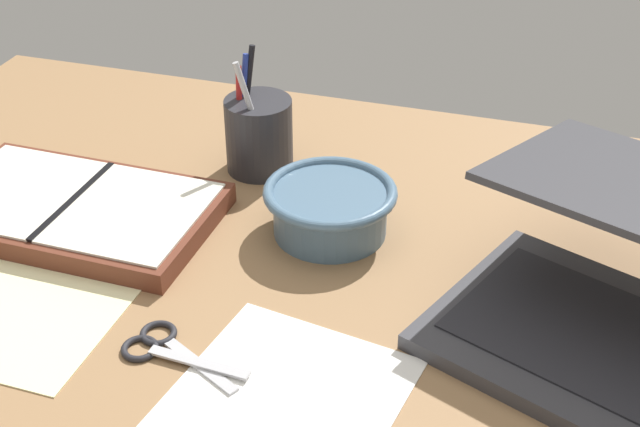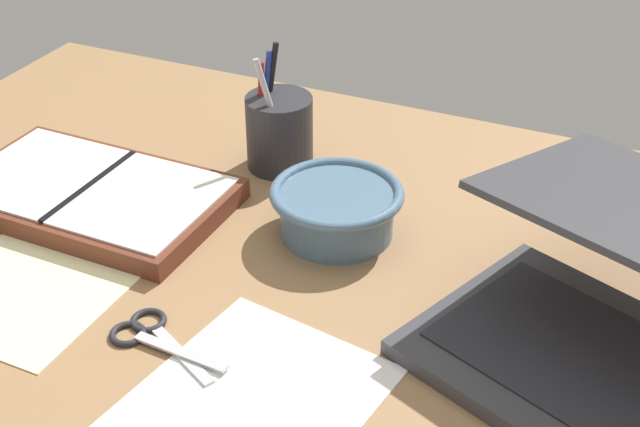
{
  "view_description": "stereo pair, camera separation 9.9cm",
  "coord_description": "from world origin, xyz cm",
  "views": [
    {
      "loc": [
        23.55,
        -72.89,
        62.82
      ],
      "look_at": [
        -1.2,
        6.71,
        9.0
      ],
      "focal_mm": 50.0,
      "sensor_mm": 36.0,
      "label": 1
    },
    {
      "loc": [
        32.82,
        -69.39,
        62.82
      ],
      "look_at": [
        -1.2,
        6.71,
        9.0
      ],
      "focal_mm": 50.0,
      "sensor_mm": 36.0,
      "label": 2
    }
  ],
  "objects": [
    {
      "name": "planner",
      "position": [
        -33.0,
        6.66,
        3.48
      ],
      "size": [
        34.85,
        21.51,
        3.15
      ],
      "rotation": [
        0.0,
        0.0,
        -0.02
      ],
      "color": "brown",
      "rests_on": "desk_top"
    },
    {
      "name": "pen_cup",
      "position": [
        -15.7,
        25.62,
        7.22
      ],
      "size": [
        9.02,
        9.02,
        16.79
      ],
      "color": "#28282D",
      "rests_on": "desk_top"
    },
    {
      "name": "paper_sheet_front",
      "position": [
        1.47,
        -18.82,
        2.08
      ],
      "size": [
        25.32,
        32.35,
        0.16
      ],
      "primitive_type": "cube",
      "rotation": [
        0.0,
        0.0,
        -0.16
      ],
      "color": "white",
      "rests_on": "desk_top"
    },
    {
      "name": "scissors",
      "position": [
        -12.16,
        -12.11,
        2.34
      ],
      "size": [
        14.1,
        8.13,
        0.8
      ],
      "rotation": [
        0.0,
        0.0,
        -0.27
      ],
      "color": "#B7B7BC",
      "rests_on": "desk_top"
    },
    {
      "name": "paper_sheet_beside_planner",
      "position": [
        -28.88,
        -8.77,
        2.08
      ],
      "size": [
        20.83,
        25.52,
        0.16
      ],
      "primitive_type": "cube",
      "rotation": [
        0.0,
        0.0,
        -0.02
      ],
      "color": "#F4EFB2",
      "rests_on": "desk_top"
    },
    {
      "name": "desk_top",
      "position": [
        0.0,
        0.0,
        1.0
      ],
      "size": [
        140.0,
        100.0,
        2.0
      ],
      "primitive_type": "cube",
      "color": "#936D47",
      "rests_on": "ground"
    },
    {
      "name": "bowl",
      "position": [
        -2.04,
        13.52,
        5.51
      ],
      "size": [
        16.12,
        16.12,
        6.31
      ],
      "color": "slate",
      "rests_on": "desk_top"
    },
    {
      "name": "laptop",
      "position": [
        32.81,
        3.35,
        7.54
      ],
      "size": [
        45.42,
        45.38,
        16.11
      ],
      "rotation": [
        0.0,
        0.0,
        -0.38
      ],
      "color": "#38383D",
      "rests_on": "desk_top"
    }
  ]
}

